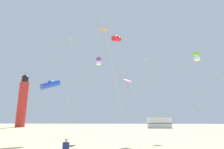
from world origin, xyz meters
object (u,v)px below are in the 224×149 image
Objects in this scene: rv_van_white at (159,123)px; kite_diamond_white at (146,62)px; kite_flyer_standing at (66,148)px; kite_box_lime at (197,56)px; kite_tube_scarlet at (116,39)px; kite_diamond_magenta at (128,82)px; kite_diamond_orange at (104,33)px; kite_diamond_gold at (70,43)px; lighthouse_distant at (23,101)px; kite_box_violet at (99,61)px; kite_tube_blue at (50,84)px.

kite_diamond_white is at bearing -102.97° from rv_van_white.
rv_van_white is at bearing -105.99° from kite_flyer_standing.
kite_box_lime is 1.76× the size of rv_van_white.
kite_tube_scarlet is (2.41, 12.21, 12.46)m from kite_flyer_standing.
kite_flyer_standing is at bearing -109.11° from kite_diamond_magenta.
kite_diamond_magenta is 8.92m from kite_diamond_white.
kite_diamond_white is (5.38, 13.92, 1.51)m from kite_diamond_orange.
kite_box_lime is 1.07× the size of kite_diamond_orange.
lighthouse_distant reaches higher than kite_diamond_gold.
kite_diamond_gold reaches higher than kite_diamond_orange.
kite_tube_scarlet is 2.13× the size of rv_van_white.
rv_van_white is at bearing -4.42° from lighthouse_distant.
kite_diamond_orange is at bearing -79.54° from kite_box_violet.
kite_tube_scarlet is 0.82× the size of lighthouse_distant.
kite_diamond_orange reaches higher than rv_van_white.
kite_diamond_magenta is (2.29, 7.03, -3.24)m from kite_diamond_orange.
kite_diamond_gold is at bearing 165.77° from kite_diamond_magenta.
kite_diamond_orange is 1.50× the size of kite_tube_blue.
kite_box_violet reaches higher than kite_diamond_magenta.
kite_diamond_white is at bearing -36.95° from lighthouse_distant.
kite_diamond_white is 1.90× the size of rv_van_white.
kite_flyer_standing is 0.16× the size of kite_tube_blue.
kite_box_lime is 10.73m from kite_diamond_magenta.
kite_tube_scarlet is at bearing -100.36° from kite_flyer_standing.
rv_van_white is at bearing 70.98° from kite_tube_scarlet.
kite_box_lime is at bearing -11.38° from kite_box_violet.
kite_diamond_white is (4.58, 5.93, -1.63)m from kite_tube_scarlet.
kite_diamond_magenta is 0.58× the size of kite_diamond_white.
kite_flyer_standing is 22.25m from kite_diamond_white.
lighthouse_distant reaches higher than kite_tube_blue.
lighthouse_distant reaches higher than kite_box_violet.
lighthouse_distant is at bearing 133.57° from kite_tube_scarlet.
kite_tube_blue is at bearing 140.67° from kite_diamond_orange.
kite_diamond_orange is 0.75× the size of kite_diamond_gold.
kite_flyer_standing is 0.16× the size of kite_diamond_magenta.
kite_box_violet is (-2.30, 12.46, 1.36)m from kite_diamond_orange.
kite_tube_blue is at bearing -119.21° from rv_van_white.
kite_diamond_orange is at bearing -53.28° from lighthouse_distant.
kite_box_violet is at bearing -117.43° from rv_van_white.
kite_box_lime is 18.02m from kite_diamond_gold.
kite_diamond_gold reaches higher than kite_diamond_magenta.
kite_diamond_white is at bearing 65.83° from kite_diamond_magenta.
kite_diamond_white reaches higher than kite_box_lime.
lighthouse_distant reaches higher than kite_diamond_magenta.
lighthouse_distant is at bearing -56.55° from kite_flyer_standing.
lighthouse_distant is at bearing 134.76° from kite_box_violet.
lighthouse_distant is (-30.54, 40.94, -2.10)m from kite_diamond_orange.
kite_diamond_gold is 12.45m from kite_diamond_white.
kite_diamond_orange is 11.37m from kite_diamond_gold.
kite_diamond_orange is (1.61, 4.22, 9.32)m from kite_flyer_standing.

